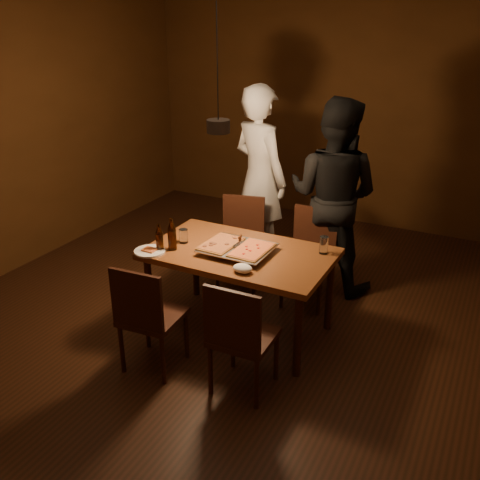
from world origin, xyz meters
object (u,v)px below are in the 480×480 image
at_px(plate_slice, 150,251).
at_px(diner_dark, 333,196).
at_px(pizza_tray, 237,250).
at_px(chair_far_right, 311,247).
at_px(chair_near_right, 239,330).
at_px(diner_white, 260,179).
at_px(chair_near_left, 146,310).
at_px(chair_far_left, 241,234).
at_px(beer_bottle_a, 159,238).
at_px(pendant_lamp, 218,125).
at_px(beer_bottle_b, 172,234).
at_px(dining_table, 240,259).

xyz_separation_m(plate_slice, diner_dark, (1.04, 1.53, 0.17)).
bearing_deg(pizza_tray, diner_dark, 69.71).
bearing_deg(plate_slice, chair_far_right, 49.53).
bearing_deg(chair_near_right, diner_white, 110.18).
bearing_deg(chair_near_left, diner_white, 88.00).
height_order(chair_far_left, beer_bottle_a, beer_bottle_a).
xyz_separation_m(beer_bottle_a, pendant_lamp, (0.39, 0.31, 0.89)).
bearing_deg(chair_far_right, diner_white, -34.60).
bearing_deg(beer_bottle_b, diner_dark, 57.05).
bearing_deg(chair_near_left, chair_far_left, 87.26).
bearing_deg(beer_bottle_a, pendant_lamp, 38.65).
distance_m(dining_table, chair_far_right, 0.88).
height_order(beer_bottle_a, diner_dark, diner_dark).
distance_m(chair_near_right, beer_bottle_a, 1.12).
height_order(chair_near_left, chair_near_right, same).
xyz_separation_m(pizza_tray, diner_dark, (0.40, 1.21, 0.16)).
bearing_deg(chair_far_left, diner_dark, -168.67).
relative_size(chair_far_right, pendant_lamp, 0.44).
relative_size(dining_table, chair_far_left, 2.93).
bearing_deg(beer_bottle_a, chair_far_left, 79.69).
relative_size(chair_far_right, chair_near_left, 1.00).
bearing_deg(chair_far_right, beer_bottle_b, 48.52).
bearing_deg(plate_slice, beer_bottle_b, 43.68).
xyz_separation_m(beer_bottle_b, diner_white, (0.08, 1.51, 0.08)).
height_order(pizza_tray, beer_bottle_a, beer_bottle_a).
relative_size(plate_slice, pendant_lamp, 0.23).
distance_m(chair_far_right, pizza_tray, 0.93).
relative_size(chair_far_left, pendant_lamp, 0.47).
bearing_deg(chair_far_left, chair_near_right, 101.91).
xyz_separation_m(chair_near_left, pendant_lamp, (0.16, 0.85, 1.22)).
distance_m(diner_white, pendant_lamp, 1.52).
distance_m(chair_near_left, chair_near_right, 0.74).
bearing_deg(dining_table, pendant_lamp, 172.99).
bearing_deg(diner_white, chair_near_left, 115.70).
xyz_separation_m(chair_near_left, chair_near_right, (0.73, 0.07, 0.00)).
bearing_deg(diner_dark, chair_far_left, 29.96).
distance_m(chair_near_left, beer_bottle_a, 0.68).
distance_m(plate_slice, pendant_lamp, 1.16).
bearing_deg(chair_near_right, plate_slice, 157.19).
relative_size(dining_table, plate_slice, 5.91).
relative_size(pizza_tray, diner_white, 0.29).
height_order(chair_far_right, chair_near_right, same).
bearing_deg(pizza_tray, chair_near_right, -63.83).
distance_m(plate_slice, diner_white, 1.67).
height_order(chair_far_left, diner_white, diner_white).
xyz_separation_m(chair_near_left, pizza_tray, (0.35, 0.80, 0.24)).
height_order(dining_table, plate_slice, plate_slice).
distance_m(beer_bottle_a, diner_white, 1.59).
bearing_deg(dining_table, chair_far_left, 116.23).
xyz_separation_m(chair_far_right, pizza_tray, (-0.34, -0.83, 0.24)).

